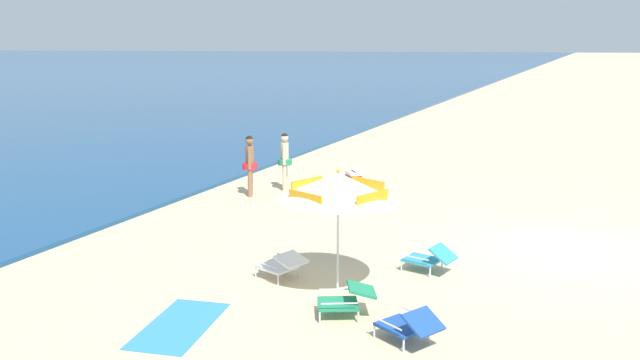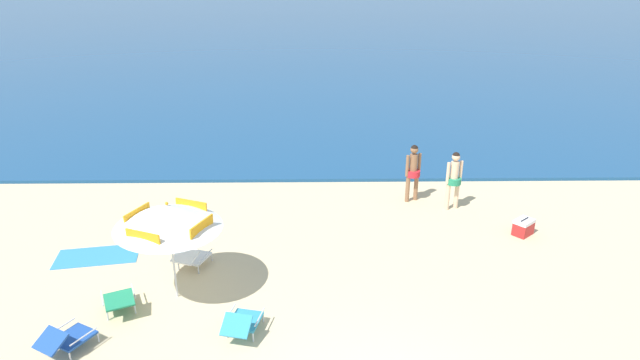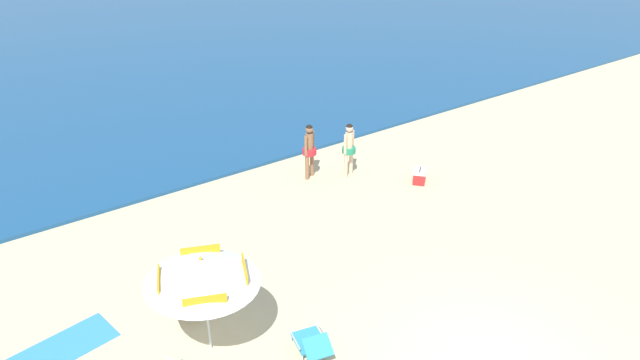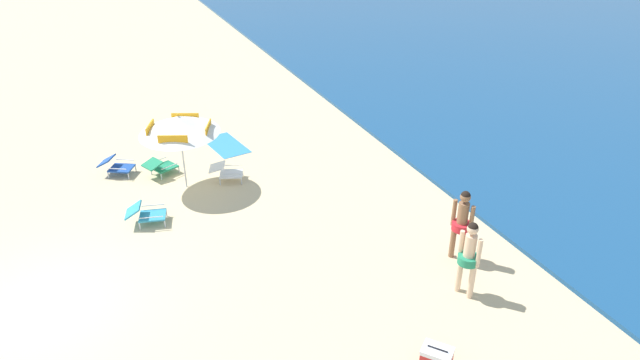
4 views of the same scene
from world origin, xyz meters
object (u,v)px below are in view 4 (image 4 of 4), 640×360
person_standing_near_shore (462,221)px  beach_towel (226,145)px  lounge_chair_beside_umbrella (160,166)px  lounge_chair_spare_folded (226,171)px  lounge_chair_facing_sea (116,166)px  beach_umbrella_striped_main (179,125)px  cooler_box (436,358)px  person_standing_beside (469,254)px  lounge_chair_under_umbrella (146,214)px

person_standing_near_shore → beach_towel: (-7.70, -3.05, -0.95)m
lounge_chair_beside_umbrella → lounge_chair_spare_folded: 1.88m
lounge_chair_facing_sea → person_standing_near_shore: 9.41m
beach_umbrella_striped_main → person_standing_near_shore: (5.50, 4.68, -0.81)m
beach_umbrella_striped_main → lounge_chair_facing_sea: beach_umbrella_striped_main is taller
lounge_chair_beside_umbrella → beach_umbrella_striped_main: bearing=28.1°
beach_umbrella_striped_main → cooler_box: size_ratio=4.57×
lounge_chair_spare_folded → beach_towel: (-2.28, 0.55, -0.27)m
lounge_chair_facing_sea → person_standing_near_shore: (6.96, 6.29, 0.68)m
beach_umbrella_striped_main → person_standing_beside: beach_umbrella_striped_main is taller
lounge_chair_beside_umbrella → beach_towel: lounge_chair_beside_umbrella is taller
lounge_chair_spare_folded → person_standing_beside: 7.13m
lounge_chair_under_umbrella → person_standing_near_shore: (4.05, 5.89, 0.68)m
lounge_chair_under_umbrella → person_standing_beside: (5.05, 5.32, 0.67)m
person_standing_near_shore → lounge_chair_facing_sea: bearing=-137.9°
lounge_chair_spare_folded → beach_towel: lounge_chair_spare_folded is taller
beach_umbrella_striped_main → lounge_chair_beside_umbrella: beach_umbrella_striped_main is taller
lounge_chair_facing_sea → person_standing_near_shore: person_standing_near_shore is taller
lounge_chair_spare_folded → lounge_chair_under_umbrella: bearing=-59.0°
person_standing_near_shore → beach_towel: 8.34m
person_standing_beside → beach_towel: bearing=-164.1°
lounge_chair_facing_sea → lounge_chair_spare_folded: bearing=60.2°
lounge_chair_under_umbrella → lounge_chair_spare_folded: lounge_chair_under_umbrella is taller
person_standing_near_shore → beach_towel: person_standing_near_shore is taller
lounge_chair_beside_umbrella → person_standing_beside: bearing=31.8°
beach_towel → lounge_chair_facing_sea: bearing=-77.1°
lounge_chair_spare_folded → person_standing_near_shore: bearing=33.6°
lounge_chair_spare_folded → cooler_box: bearing=10.7°
person_standing_beside → cooler_box: 2.21m
beach_umbrella_striped_main → lounge_chair_beside_umbrella: bearing=-151.9°
lounge_chair_beside_umbrella → lounge_chair_spare_folded: lounge_chair_spare_folded is taller
lounge_chair_under_umbrella → person_standing_beside: person_standing_beside is taller
beach_umbrella_striped_main → cooler_box: beach_umbrella_striped_main is taller
lounge_chair_beside_umbrella → person_standing_beside: size_ratio=0.61×
lounge_chair_facing_sea → person_standing_beside: person_standing_beside is taller
cooler_box → beach_towel: bearing=-174.7°
beach_umbrella_striped_main → lounge_chair_spare_folded: size_ratio=2.80×
person_standing_beside → beach_towel: (-8.70, -2.48, -0.93)m
lounge_chair_beside_umbrella → lounge_chair_facing_sea: (-0.52, -1.11, -0.01)m
lounge_chair_beside_umbrella → lounge_chair_spare_folded: size_ratio=1.01×
person_standing_beside → beach_towel: 9.10m
lounge_chair_facing_sea → beach_towel: bearing=102.9°
lounge_chair_under_umbrella → lounge_chair_beside_umbrella: 2.50m
cooler_box → person_standing_beside: bearing=131.6°
beach_towel → lounge_chair_under_umbrella: bearing=-37.8°
lounge_chair_spare_folded → lounge_chair_facing_sea: bearing=-119.8°
person_standing_near_shore → beach_towel: size_ratio=0.92×
beach_umbrella_striped_main → person_standing_near_shore: beach_umbrella_striped_main is taller
person_standing_near_shore → cooler_box: size_ratio=2.73×
lounge_chair_beside_umbrella → cooler_box: size_ratio=1.65×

